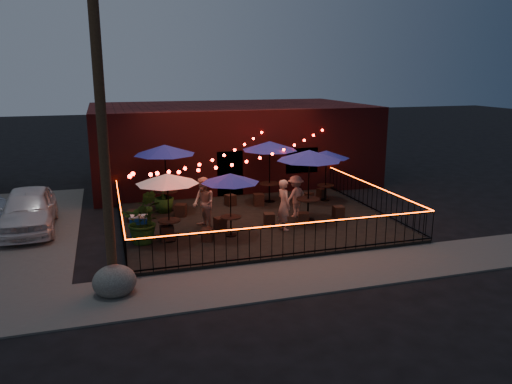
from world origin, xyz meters
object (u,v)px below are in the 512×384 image
(cafe_table_3, at_px, (270,147))
(cafe_table_4, at_px, (309,156))
(cafe_table_0, at_px, (167,180))
(boulder, at_px, (114,281))
(cafe_table_5, at_px, (326,155))
(cooler, at_px, (139,227))
(utility_pole, at_px, (103,142))
(cafe_table_2, at_px, (230,179))
(cafe_table_1, at_px, (165,151))

(cafe_table_3, bearing_deg, cafe_table_4, -80.26)
(cafe_table_0, distance_m, boulder, 4.40)
(cafe_table_5, bearing_deg, cafe_table_4, -126.56)
(cooler, height_order, boulder, cooler)
(utility_pole, distance_m, cafe_table_0, 4.08)
(utility_pole, xyz_separation_m, cooler, (0.95, 3.69, -3.44))
(cooler, bearing_deg, boulder, -95.64)
(cooler, bearing_deg, cafe_table_4, 10.04)
(cafe_table_3, xyz_separation_m, cafe_table_4, (0.53, -3.07, 0.05))
(cafe_table_2, height_order, cafe_table_5, cafe_table_5)
(cafe_table_1, height_order, cooler, cafe_table_1)
(cooler, bearing_deg, cafe_table_0, -22.26)
(utility_pole, bearing_deg, cafe_table_1, 71.52)
(cafe_table_2, height_order, boulder, cafe_table_2)
(utility_pole, height_order, cafe_table_3, utility_pole)
(cafe_table_0, height_order, cafe_table_2, cafe_table_0)
(cafe_table_5, bearing_deg, cafe_table_1, 177.32)
(cooler, relative_size, boulder, 0.79)
(utility_pole, bearing_deg, cafe_table_0, 58.66)
(cafe_table_1, bearing_deg, cafe_table_4, -29.93)
(cooler, bearing_deg, utility_pole, -97.25)
(utility_pole, relative_size, cafe_table_5, 3.06)
(cafe_table_1, bearing_deg, cafe_table_0, -95.88)
(cafe_table_2, relative_size, cooler, 2.76)
(cafe_table_2, relative_size, cafe_table_4, 0.79)
(cafe_table_0, height_order, cafe_table_3, cafe_table_3)
(cafe_table_1, distance_m, cafe_table_5, 6.92)
(cafe_table_2, relative_size, cafe_table_5, 0.85)
(cafe_table_4, bearing_deg, cafe_table_1, 150.07)
(utility_pole, distance_m, cafe_table_5, 11.45)
(cafe_table_0, relative_size, cooler, 3.20)
(cafe_table_3, height_order, boulder, cafe_table_3)
(utility_pole, bearing_deg, cafe_table_3, 46.24)
(cafe_table_1, height_order, cafe_table_5, cafe_table_1)
(cafe_table_5, xyz_separation_m, boulder, (-9.17, -6.92, -1.78))
(cafe_table_2, distance_m, cafe_table_5, 6.25)
(cafe_table_3, bearing_deg, cooler, -149.85)
(cafe_table_0, height_order, cafe_table_1, cafe_table_1)
(cafe_table_1, bearing_deg, cooler, -112.91)
(utility_pole, distance_m, cafe_table_4, 8.44)
(cooler, distance_m, boulder, 4.16)
(utility_pole, xyz_separation_m, cafe_table_2, (4.02, 3.06, -1.83))
(cafe_table_0, xyz_separation_m, cafe_table_2, (2.11, -0.09, -0.09))
(cafe_table_0, distance_m, cooler, 2.03)
(cafe_table_0, distance_m, cafe_table_1, 3.78)
(cafe_table_4, relative_size, cafe_table_5, 1.07)
(cafe_table_1, relative_size, boulder, 2.74)
(cafe_table_1, xyz_separation_m, cafe_table_3, (4.48, 0.19, -0.06))
(utility_pole, bearing_deg, cafe_table_4, 28.76)
(cafe_table_4, relative_size, cooler, 3.51)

